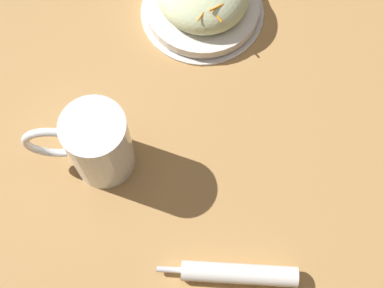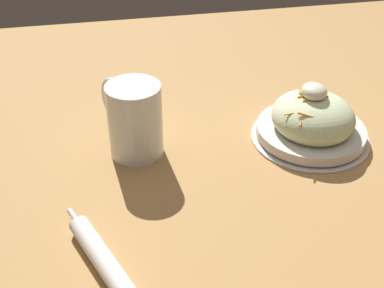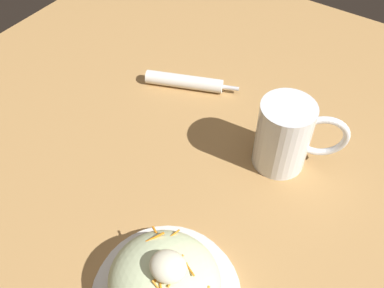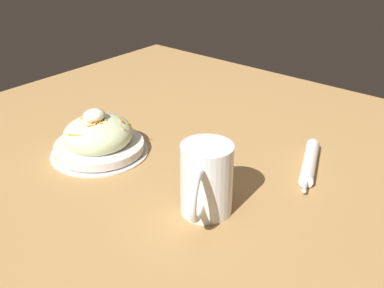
{
  "view_description": "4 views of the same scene",
  "coord_description": "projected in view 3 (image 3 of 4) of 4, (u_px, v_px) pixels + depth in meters",
  "views": [
    {
      "loc": [
        -0.2,
        0.36,
        0.82
      ],
      "look_at": [
        -0.07,
        0.08,
        0.05
      ],
      "focal_mm": 51.37,
      "sensor_mm": 36.0,
      "label": 1
    },
    {
      "loc": [
        -0.71,
        0.19,
        0.55
      ],
      "look_at": [
        -0.03,
        0.06,
        0.07
      ],
      "focal_mm": 47.99,
      "sensor_mm": 36.0,
      "label": 2
    },
    {
      "loc": [
        0.21,
        -0.37,
        0.62
      ],
      "look_at": [
        -0.07,
        0.04,
        0.07
      ],
      "focal_mm": 40.01,
      "sensor_mm": 36.0,
      "label": 3
    },
    {
      "loc": [
        0.63,
        0.58,
        0.52
      ],
      "look_at": [
        -0.01,
        0.05,
        0.08
      ],
      "focal_mm": 43.8,
      "sensor_mm": 36.0,
      "label": 4
    }
  ],
  "objects": [
    {
      "name": "ground_plane",
      "position": [
        213.0,
        199.0,
        0.74
      ],
      "size": [
        1.43,
        1.43,
        0.0
      ],
      "primitive_type": "plane",
      "color": "#B2844C"
    },
    {
      "name": "salad_plate",
      "position": [
        165.0,
        285.0,
        0.6
      ],
      "size": [
        0.22,
        0.22,
        0.11
      ],
      "color": "silver",
      "rests_on": "ground_plane"
    },
    {
      "name": "beer_mug",
      "position": [
        284.0,
        137.0,
        0.75
      ],
      "size": [
        0.15,
        0.1,
        0.14
      ],
      "color": "white",
      "rests_on": "ground_plane"
    },
    {
      "name": "napkin_roll",
      "position": [
        185.0,
        82.0,
        0.93
      ],
      "size": [
        0.2,
        0.09,
        0.03
      ],
      "color": "white",
      "rests_on": "ground_plane"
    }
  ]
}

